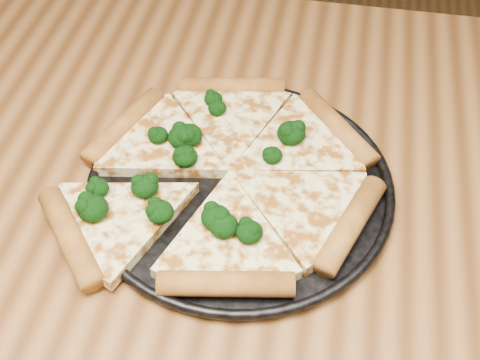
# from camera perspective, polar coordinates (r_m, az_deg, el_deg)

# --- Properties ---
(dining_table) EXTENTS (1.20, 0.90, 0.75)m
(dining_table) POSITION_cam_1_polar(r_m,az_deg,el_deg) (0.74, -4.84, -8.68)
(dining_table) COLOR brown
(dining_table) RESTS_ON ground
(pizza_pan) EXTENTS (0.33, 0.33, 0.02)m
(pizza_pan) POSITION_cam_1_polar(r_m,az_deg,el_deg) (0.69, 0.00, -0.47)
(pizza_pan) COLOR black
(pizza_pan) RESTS_ON dining_table
(pizza) EXTENTS (0.36, 0.34, 0.03)m
(pizza) POSITION_cam_1_polar(r_m,az_deg,el_deg) (0.69, -1.41, 0.55)
(pizza) COLOR #F7E697
(pizza) RESTS_ON pizza_pan
(broccoli_florets) EXTENTS (0.22, 0.22, 0.02)m
(broccoli_florets) POSITION_cam_1_polar(r_m,az_deg,el_deg) (0.68, -4.41, 0.64)
(broccoli_florets) COLOR black
(broccoli_florets) RESTS_ON pizza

